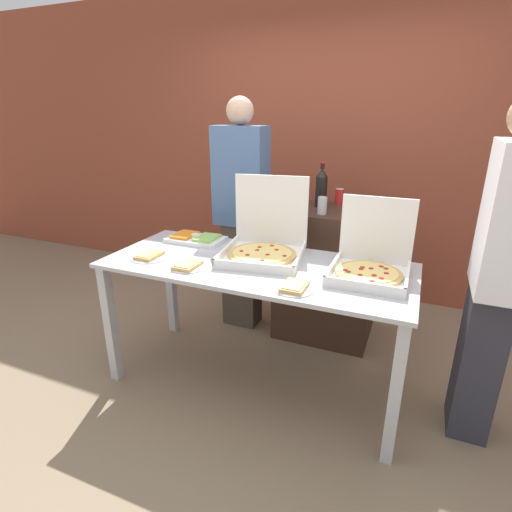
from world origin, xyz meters
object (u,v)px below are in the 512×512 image
at_px(paper_plate_front_left, 149,256).
at_px(soda_can_colored, 339,197).
at_px(pizza_box_far_left, 371,263).
at_px(soda_bottle, 321,187).
at_px(soda_can_silver, 322,206).
at_px(pizza_box_far_right, 265,243).
at_px(person_guest_plaid, 241,214).
at_px(paper_plate_front_center, 187,266).
at_px(veggie_tray, 196,239).
at_px(paper_plate_front_right, 294,287).
at_px(person_guest_cap, 497,275).

height_order(paper_plate_front_left, soda_can_colored, soda_can_colored).
xyz_separation_m(pizza_box_far_left, soda_bottle, (-0.49, 0.79, 0.25)).
bearing_deg(pizza_box_far_left, soda_can_silver, 126.98).
bearing_deg(pizza_box_far_right, person_guest_plaid, 119.10).
bearing_deg(pizza_box_far_left, soda_can_colored, 112.33).
distance_m(pizza_box_far_left, soda_can_colored, 1.00).
xyz_separation_m(pizza_box_far_right, paper_plate_front_center, (-0.34, -0.38, -0.07)).
bearing_deg(soda_can_colored, person_guest_plaid, -156.61).
bearing_deg(soda_can_silver, paper_plate_front_center, -123.93).
height_order(veggie_tray, soda_can_colored, soda_can_colored).
height_order(paper_plate_front_center, soda_can_silver, soda_can_silver).
relative_size(pizza_box_far_right, soda_can_colored, 4.59).
bearing_deg(pizza_box_far_right, soda_can_colored, 62.46).
distance_m(soda_bottle, soda_can_silver, 0.25).
height_order(paper_plate_front_left, soda_can_silver, soda_can_silver).
relative_size(paper_plate_front_right, soda_can_silver, 1.71).
bearing_deg(soda_bottle, pizza_box_far_left, -57.97).
height_order(veggie_tray, soda_can_silver, soda_can_silver).
bearing_deg(pizza_box_far_right, paper_plate_front_right, -59.97).
height_order(paper_plate_front_left, soda_bottle, soda_bottle).
distance_m(paper_plate_front_left, person_guest_plaid, 0.90).
relative_size(pizza_box_far_left, paper_plate_front_left, 1.90).
bearing_deg(paper_plate_front_left, soda_can_colored, 50.83).
height_order(pizza_box_far_right, soda_bottle, soda_bottle).
height_order(pizza_box_far_left, pizza_box_far_right, pizza_box_far_right).
distance_m(paper_plate_front_right, paper_plate_front_left, 0.99).
relative_size(pizza_box_far_right, paper_plate_front_left, 2.49).
distance_m(veggie_tray, soda_can_colored, 1.16).
distance_m(pizza_box_far_left, person_guest_cap, 0.62).
relative_size(paper_plate_front_left, soda_bottle, 0.68).
distance_m(paper_plate_front_left, soda_can_silver, 1.23).
distance_m(pizza_box_far_left, soda_bottle, 0.96).
height_order(soda_can_silver, person_guest_plaid, person_guest_plaid).
bearing_deg(person_guest_cap, pizza_box_far_right, 86.54).
bearing_deg(paper_plate_front_center, pizza_box_far_left, 16.90).
relative_size(pizza_box_far_left, pizza_box_far_right, 0.76).
distance_m(veggie_tray, soda_can_silver, 0.92).
height_order(paper_plate_front_right, soda_can_silver, soda_can_silver).
xyz_separation_m(paper_plate_front_left, soda_bottle, (0.83, 1.04, 0.32)).
distance_m(paper_plate_front_center, soda_can_silver, 1.07).
bearing_deg(paper_plate_front_left, paper_plate_front_center, -9.46).
bearing_deg(soda_bottle, paper_plate_front_center, -115.31).
xyz_separation_m(pizza_box_far_left, soda_can_colored, (-0.38, 0.91, 0.17)).
bearing_deg(soda_can_silver, paper_plate_front_right, -84.29).
bearing_deg(person_guest_plaid, soda_can_silver, 176.09).
xyz_separation_m(pizza_box_far_right, soda_can_colored, (0.29, 0.84, 0.16)).
relative_size(pizza_box_far_left, paper_plate_front_right, 2.04).
bearing_deg(paper_plate_front_right, pizza_box_far_left, 46.43).
bearing_deg(soda_can_colored, pizza_box_far_left, -67.52).
height_order(veggie_tray, person_guest_plaid, person_guest_plaid).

